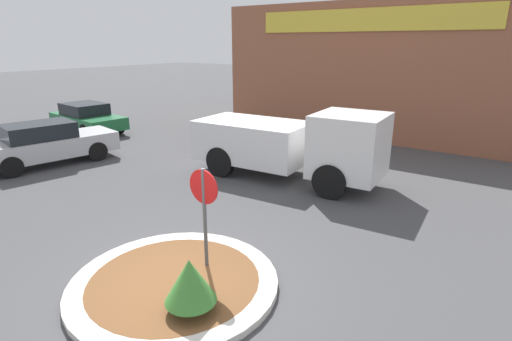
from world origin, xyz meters
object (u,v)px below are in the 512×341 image
utility_truck (290,143)px  parked_sedan_silver (46,143)px  stop_sign (204,203)px  parked_sedan_green (87,118)px

utility_truck → parked_sedan_silver: 8.68m
stop_sign → utility_truck: size_ratio=0.33×
stop_sign → parked_sedan_silver: stop_sign is taller
parked_sedan_green → utility_truck: bearing=3.8°
utility_truck → parked_sedan_silver: utility_truck is taller
stop_sign → utility_truck: (-1.49, 5.63, -0.25)m
utility_truck → parked_sedan_silver: size_ratio=1.29×
parked_sedan_silver → parked_sedan_green: (-3.62, 3.95, -0.05)m
stop_sign → utility_truck: utility_truck is taller
utility_truck → parked_sedan_silver: (-7.89, -3.58, -0.39)m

